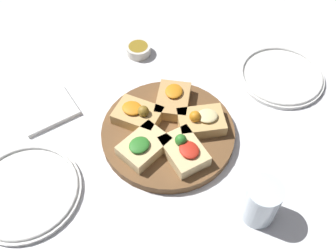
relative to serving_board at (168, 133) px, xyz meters
The scene contains 12 objects.
ground_plane 0.01m from the serving_board, ahead, with size 3.00×3.00×0.00m, color white.
serving_board is the anchor object (origin of this frame).
focaccia_slice_0 0.08m from the serving_board, 93.09° to the left, with size 0.08×0.11×0.05m.
focaccia_slice_1 0.08m from the serving_board, 162.36° to the left, with size 0.13×0.11×0.05m.
focaccia_slice_2 0.09m from the serving_board, 125.52° to the right, with size 0.13×0.13×0.04m.
focaccia_slice_3 0.08m from the serving_board, 50.52° to the right, with size 0.13×0.13×0.05m.
focaccia_slice_4 0.09m from the serving_board, 20.46° to the left, with size 0.13×0.11×0.04m.
plate_left 0.36m from the serving_board, behind, with size 0.23×0.23×0.02m.
plate_right 0.35m from the serving_board, ahead, with size 0.24×0.24×0.02m.
water_glass 0.28m from the serving_board, 106.30° to the left, with size 0.07×0.07×0.10m, color silver.
napkin_stack 0.32m from the serving_board, 40.59° to the right, with size 0.14×0.12×0.01m, color white.
dipping_bowl 0.30m from the serving_board, 100.46° to the right, with size 0.07×0.07×0.03m.
Camera 1 is at (0.25, 0.50, 0.77)m, focal length 42.00 mm.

